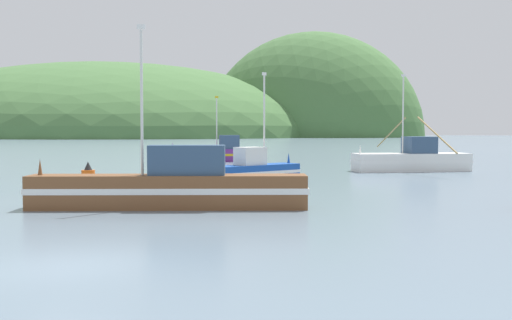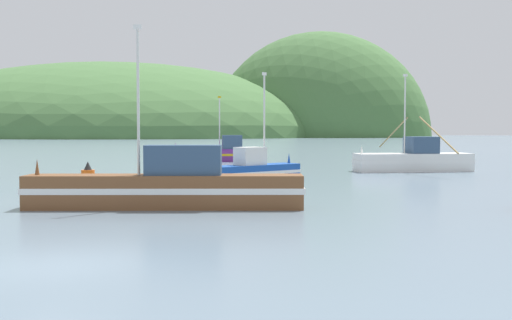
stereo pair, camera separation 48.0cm
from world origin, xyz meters
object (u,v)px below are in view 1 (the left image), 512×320
(fishing_boat_white, at_px, (412,159))
(channel_buoy, at_px, (88,177))
(fishing_boat_purple, at_px, (217,153))
(fishing_boat_brown, at_px, (171,187))
(fishing_boat_blue, at_px, (254,170))

(fishing_boat_white, distance_m, channel_buoy, 26.22)
(fishing_boat_purple, bearing_deg, fishing_boat_brown, 82.96)
(fishing_boat_white, height_order, fishing_boat_purple, fishing_boat_white)
(fishing_boat_purple, distance_m, fishing_boat_brown, 37.85)
(fishing_boat_white, xyz_separation_m, channel_buoy, (-18.00, -19.07, -0.33))
(fishing_boat_purple, xyz_separation_m, fishing_boat_brown, (10.43, -36.39, 0.07))
(fishing_boat_purple, relative_size, fishing_boat_blue, 1.35)
(fishing_boat_brown, distance_m, fishing_boat_blue, 13.89)
(fishing_boat_brown, height_order, channel_buoy, fishing_boat_brown)
(fishing_boat_white, distance_m, fishing_boat_brown, 28.38)
(fishing_boat_purple, relative_size, channel_buoy, 6.32)
(channel_buoy, bearing_deg, fishing_boat_purple, 93.82)
(fishing_boat_purple, xyz_separation_m, fishing_boat_blue, (10.32, -22.49, -0.11))
(fishing_boat_purple, bearing_deg, fishing_boat_white, 131.15)
(fishing_boat_brown, xyz_separation_m, fishing_boat_blue, (-0.12, 13.89, -0.18))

